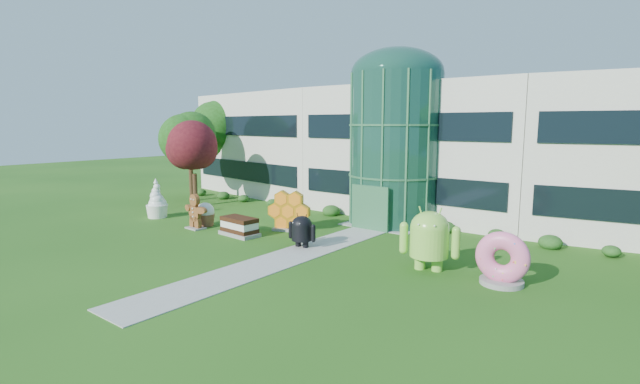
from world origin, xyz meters
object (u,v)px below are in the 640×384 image
Objects in this scene: android_green at (429,236)px; gingerbread at (195,211)px; donut at (503,258)px; android_black at (302,229)px.

android_green reaches higher than gingerbread.
android_green is at bearing 9.53° from gingerbread.
android_green is 1.40× the size of donut.
donut is (10.22, 0.71, 0.12)m from android_black.
android_black is 0.89× the size of donut.
gingerbread is at bearing 170.28° from android_green.
gingerbread is at bearing 178.90° from donut.
android_black is 10.25m from donut.
android_green is 1.57× the size of android_black.
gingerbread reaches higher than android_black.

